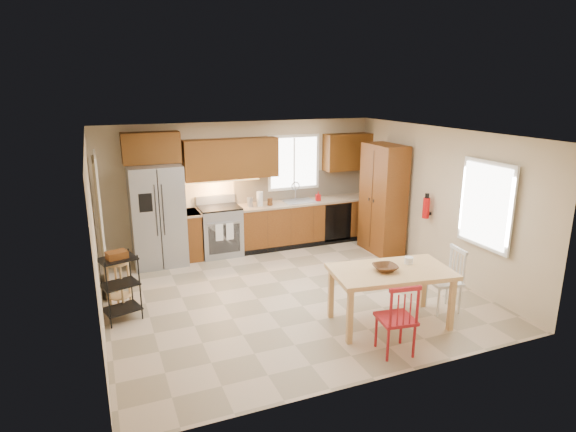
% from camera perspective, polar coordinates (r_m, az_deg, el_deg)
% --- Properties ---
extents(floor, '(5.50, 5.50, 0.00)m').
position_cam_1_polar(floor, '(7.68, 0.24, -9.14)').
color(floor, tan).
rests_on(floor, ground).
extents(ceiling, '(5.50, 5.00, 0.02)m').
position_cam_1_polar(ceiling, '(7.02, 0.26, 9.77)').
color(ceiling, silver).
rests_on(ceiling, ground).
extents(wall_back, '(5.50, 0.02, 2.50)m').
position_cam_1_polar(wall_back, '(9.54, -5.49, 3.60)').
color(wall_back, '#CCB793').
rests_on(wall_back, ground).
extents(wall_front, '(5.50, 0.02, 2.50)m').
position_cam_1_polar(wall_front, '(5.15, 10.99, -7.01)').
color(wall_front, '#CCB793').
rests_on(wall_front, ground).
extents(wall_left, '(0.02, 5.00, 2.50)m').
position_cam_1_polar(wall_left, '(6.74, -21.93, -2.46)').
color(wall_left, '#CCB793').
rests_on(wall_left, ground).
extents(wall_right, '(0.02, 5.00, 2.50)m').
position_cam_1_polar(wall_right, '(8.65, 17.36, 1.72)').
color(wall_right, '#CCB793').
rests_on(wall_right, ground).
extents(refrigerator, '(0.92, 0.75, 1.82)m').
position_cam_1_polar(refrigerator, '(8.93, -15.22, 0.06)').
color(refrigerator, gray).
rests_on(refrigerator, floor).
extents(range_stove, '(0.76, 0.63, 0.92)m').
position_cam_1_polar(range_stove, '(9.30, -8.05, -1.82)').
color(range_stove, gray).
rests_on(range_stove, floor).
extents(base_cabinet_narrow, '(0.30, 0.60, 0.90)m').
position_cam_1_polar(base_cabinet_narrow, '(9.21, -11.38, -2.22)').
color(base_cabinet_narrow, brown).
rests_on(base_cabinet_narrow, floor).
extents(base_cabinet_run, '(2.92, 0.60, 0.90)m').
position_cam_1_polar(base_cabinet_run, '(9.90, 2.30, -0.68)').
color(base_cabinet_run, brown).
rests_on(base_cabinet_run, floor).
extents(dishwasher, '(0.60, 0.02, 0.78)m').
position_cam_1_polar(dishwasher, '(9.89, 5.95, -0.77)').
color(dishwasher, black).
rests_on(dishwasher, floor).
extents(backsplash, '(2.92, 0.03, 0.55)m').
position_cam_1_polar(backsplash, '(9.98, 1.66, 3.74)').
color(backsplash, beige).
rests_on(backsplash, wall_back).
extents(upper_over_fridge, '(1.00, 0.35, 0.55)m').
position_cam_1_polar(upper_over_fridge, '(8.90, -15.93, 7.78)').
color(upper_over_fridge, '#5F350F').
rests_on(upper_over_fridge, wall_back).
extents(upper_left_block, '(1.80, 0.35, 0.75)m').
position_cam_1_polar(upper_left_block, '(9.21, -6.76, 6.77)').
color(upper_left_block, '#5F350F').
rests_on(upper_left_block, wall_back).
extents(upper_right_block, '(1.00, 0.35, 0.75)m').
position_cam_1_polar(upper_right_block, '(10.15, 7.07, 7.55)').
color(upper_right_block, '#5F350F').
rests_on(upper_right_block, wall_back).
extents(window_back, '(1.12, 0.04, 1.12)m').
position_cam_1_polar(window_back, '(9.82, 0.68, 6.37)').
color(window_back, white).
rests_on(window_back, wall_back).
extents(sink, '(0.62, 0.46, 0.16)m').
position_cam_1_polar(sink, '(9.72, 1.30, 1.53)').
color(sink, gray).
rests_on(sink, base_cabinet_run).
extents(undercab_glow, '(1.60, 0.30, 0.01)m').
position_cam_1_polar(undercab_glow, '(9.18, -8.45, 4.18)').
color(undercab_glow, '#FFBF66').
rests_on(undercab_glow, wall_back).
extents(soap_bottle, '(0.09, 0.09, 0.19)m').
position_cam_1_polar(soap_bottle, '(9.76, 3.59, 2.37)').
color(soap_bottle, '#B20C0C').
rests_on(soap_bottle, base_cabinet_run).
extents(paper_towel, '(0.12, 0.12, 0.28)m').
position_cam_1_polar(paper_towel, '(9.34, -3.37, 2.06)').
color(paper_towel, silver).
rests_on(paper_towel, base_cabinet_run).
extents(canister_steel, '(0.11, 0.11, 0.18)m').
position_cam_1_polar(canister_steel, '(9.29, -4.53, 1.65)').
color(canister_steel, gray).
rests_on(canister_steel, base_cabinet_run).
extents(canister_wood, '(0.10, 0.10, 0.14)m').
position_cam_1_polar(canister_wood, '(9.39, -2.14, 1.71)').
color(canister_wood, '#533216').
rests_on(canister_wood, base_cabinet_run).
extents(pantry, '(0.50, 0.95, 2.10)m').
position_cam_1_polar(pantry, '(9.44, 11.18, 2.00)').
color(pantry, brown).
rests_on(pantry, floor).
extents(fire_extinguisher, '(0.12, 0.12, 0.36)m').
position_cam_1_polar(fire_extinguisher, '(8.72, 16.05, 0.92)').
color(fire_extinguisher, '#B20C0C').
rests_on(fire_extinguisher, wall_right).
extents(window_right, '(0.04, 1.02, 1.32)m').
position_cam_1_polar(window_right, '(7.73, 22.42, 1.22)').
color(window_right, white).
rests_on(window_right, wall_right).
extents(doorway, '(0.04, 0.95, 2.10)m').
position_cam_1_polar(doorway, '(8.05, -21.37, -1.11)').
color(doorway, '#8C7A59').
rests_on(doorway, wall_left).
extents(dining_table, '(1.70, 1.12, 0.78)m').
position_cam_1_polar(dining_table, '(6.76, 11.96, -9.41)').
color(dining_table, tan).
rests_on(dining_table, floor).
extents(chair_red, '(0.50, 0.50, 0.93)m').
position_cam_1_polar(chair_red, '(6.07, 12.67, -11.63)').
color(chair_red, maroon).
rests_on(chair_red, floor).
extents(chair_white, '(0.50, 0.50, 0.93)m').
position_cam_1_polar(chair_white, '(7.31, 18.02, -7.24)').
color(chair_white, silver).
rests_on(chair_white, floor).
extents(table_bowl, '(0.37, 0.37, 0.08)m').
position_cam_1_polar(table_bowl, '(6.56, 11.42, -6.41)').
color(table_bowl, '#533216').
rests_on(table_bowl, dining_table).
extents(table_jar, '(0.13, 0.13, 0.14)m').
position_cam_1_polar(table_jar, '(6.87, 14.12, -5.30)').
color(table_jar, silver).
rests_on(table_jar, dining_table).
extents(bar_stool, '(0.43, 0.43, 0.77)m').
position_cam_1_polar(bar_stool, '(7.41, -19.37, -7.75)').
color(bar_stool, tan).
rests_on(bar_stool, floor).
extents(utility_cart, '(0.56, 0.49, 0.95)m').
position_cam_1_polar(utility_cart, '(7.08, -19.29, -8.03)').
color(utility_cart, black).
rests_on(utility_cart, floor).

